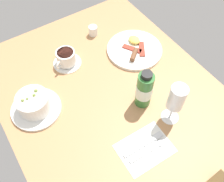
% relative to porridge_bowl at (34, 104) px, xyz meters
% --- Properties ---
extents(ground_plane, '(1.10, 0.84, 0.03)m').
position_rel_porridge_bowl_xyz_m(ground_plane, '(0.11, 0.28, -0.05)').
color(ground_plane, '#B27F51').
extents(porridge_bowl, '(0.19, 0.19, 0.09)m').
position_rel_porridge_bowl_xyz_m(porridge_bowl, '(0.00, 0.00, 0.00)').
color(porridge_bowl, white).
rests_on(porridge_bowl, ground_plane).
extents(cutlery_setting, '(0.14, 0.19, 0.01)m').
position_rel_porridge_bowl_xyz_m(cutlery_setting, '(0.36, 0.26, -0.04)').
color(cutlery_setting, white).
rests_on(cutlery_setting, ground_plane).
extents(coffee_cup, '(0.12, 0.12, 0.07)m').
position_rel_porridge_bowl_xyz_m(coffee_cup, '(-0.15, 0.21, -0.01)').
color(coffee_cup, white).
rests_on(coffee_cup, ground_plane).
extents(creamer_jug, '(0.05, 0.04, 0.05)m').
position_rel_porridge_bowl_xyz_m(creamer_jug, '(-0.25, 0.40, -0.02)').
color(creamer_jug, white).
rests_on(creamer_jug, ground_plane).
extents(wine_glass, '(0.07, 0.07, 0.19)m').
position_rel_porridge_bowl_xyz_m(wine_glass, '(0.31, 0.41, 0.08)').
color(wine_glass, white).
rests_on(wine_glass, ground_plane).
extents(sauce_bottle_green, '(0.06, 0.06, 0.18)m').
position_rel_porridge_bowl_xyz_m(sauce_bottle_green, '(0.20, 0.37, 0.04)').
color(sauce_bottle_green, '#337233').
rests_on(sauce_bottle_green, ground_plane).
extents(breakfast_plate, '(0.25, 0.25, 0.04)m').
position_rel_porridge_bowl_xyz_m(breakfast_plate, '(-0.05, 0.51, -0.03)').
color(breakfast_plate, white).
rests_on(breakfast_plate, ground_plane).
extents(menu_card, '(0.06, 0.07, 0.09)m').
position_rel_porridge_bowl_xyz_m(menu_card, '(0.59, 0.38, 0.00)').
color(menu_card, tan).
rests_on(menu_card, ground_plane).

